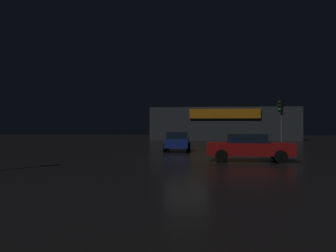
% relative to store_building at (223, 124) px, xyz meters
% --- Properties ---
extents(ground_plane, '(120.00, 120.00, 0.00)m').
position_rel_store_building_xyz_m(ground_plane, '(-3.72, -30.47, -2.29)').
color(ground_plane, black).
extents(store_building, '(20.46, 7.38, 4.56)m').
position_rel_store_building_xyz_m(store_building, '(0.00, 0.00, 0.00)').
color(store_building, '#33383D').
rests_on(store_building, ground).
extents(traffic_signal_main, '(0.42, 0.42, 3.83)m').
position_rel_store_building_xyz_m(traffic_signal_main, '(3.05, -23.66, 0.38)').
color(traffic_signal_main, '#595B60').
rests_on(traffic_signal_main, ground).
extents(car_near, '(4.52, 2.09, 1.45)m').
position_rel_store_building_xyz_m(car_near, '(-0.32, -31.75, -1.54)').
color(car_near, '#A51414').
rests_on(car_near, ground).
extents(car_crossing, '(1.96, 3.88, 1.43)m').
position_rel_store_building_xyz_m(car_crossing, '(-4.71, -24.49, -1.55)').
color(car_crossing, navy).
rests_on(car_crossing, ground).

